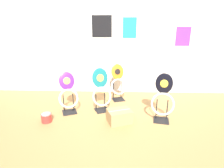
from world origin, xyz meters
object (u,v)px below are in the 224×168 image
Objects in this scene: paint_can at (46,117)px; storage_box at (119,116)px; toilet_seat_display_jazz_black at (163,100)px; toilet_seat_display_orange_sun at (118,83)px; toilet_seat_display_purple_note at (68,95)px; toilet_seat_display_teal_sax at (101,92)px.

storage_box is (1.35, 0.05, 0.03)m from paint_can.
toilet_seat_display_jazz_black is 1.77× the size of storage_box.
paint_can is (-2.14, -0.14, -0.33)m from toilet_seat_display_jazz_black.
paint_can is (-1.32, -1.17, -0.33)m from toilet_seat_display_orange_sun.
paint_can is (-0.30, -0.43, -0.30)m from toilet_seat_display_purple_note.
storage_box is at bearing 2.20° from paint_can.
toilet_seat_display_purple_note is 1.86m from toilet_seat_display_jazz_black.
toilet_seat_display_teal_sax reaches higher than toilet_seat_display_purple_note.
storage_box is (-0.79, -0.09, -0.30)m from toilet_seat_display_jazz_black.
toilet_seat_display_orange_sun reaches higher than storage_box.
storage_box is at bearing -52.73° from toilet_seat_display_teal_sax.
toilet_seat_display_jazz_black reaches higher than toilet_seat_display_teal_sax.
toilet_seat_display_teal_sax is 0.71m from toilet_seat_display_orange_sun.
toilet_seat_display_orange_sun is 4.60× the size of paint_can.
toilet_seat_display_purple_note is at bearing -170.08° from toilet_seat_display_teal_sax.
toilet_seat_display_purple_note is 1.63× the size of storage_box.
paint_can is at bearing -177.80° from storage_box.
toilet_seat_display_jazz_black is at bearing 6.31° from storage_box.
toilet_seat_display_orange_sun is (0.35, 0.62, 0.00)m from toilet_seat_display_teal_sax.
toilet_seat_display_teal_sax is at bearing 29.56° from paint_can.
toilet_seat_display_orange_sun is at bearing 41.70° from paint_can.
toilet_seat_display_orange_sun reaches higher than toilet_seat_display_purple_note.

